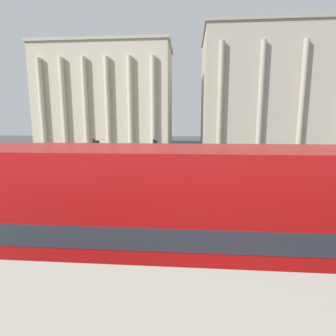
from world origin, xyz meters
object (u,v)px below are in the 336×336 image
pedestrian_white (274,153)px  pedestrian_yellow (255,192)px  traffic_light_near (96,163)px  pedestrian_olive (305,187)px  double_decker_bus (198,227)px  pedestrian_blue (212,193)px  plaza_building_left (106,98)px  traffic_light_mid (155,154)px  plaza_building_right (268,92)px

pedestrian_white → pedestrian_yellow: 21.35m
traffic_light_near → pedestrian_olive: size_ratio=2.30×
traffic_light_near → double_decker_bus: bearing=-56.9°
traffic_light_near → pedestrian_blue: bearing=-1.7°
pedestrian_white → plaza_building_left: bearing=-165.7°
traffic_light_mid → pedestrian_olive: traffic_light_mid is taller
double_decker_bus → traffic_light_mid: double_decker_bus is taller
plaza_building_right → pedestrian_white: bearing=-102.0°
plaza_building_right → pedestrian_white: 21.54m
pedestrian_yellow → traffic_light_mid: bearing=-131.9°
pedestrian_white → pedestrian_blue: 22.72m
traffic_light_mid → pedestrian_olive: (9.47, -4.65, -1.34)m
double_decker_bus → plaza_building_left: plaza_building_left is taller
plaza_building_left → traffic_light_near: (11.15, -37.94, -7.15)m
double_decker_bus → pedestrian_olive: size_ratio=6.49×
double_decker_bus → pedestrian_yellow: double_decker_bus is taller
traffic_light_near → pedestrian_white: traffic_light_near is taller
plaza_building_left → pedestrian_blue: bearing=-65.2°
pedestrian_yellow → pedestrian_olive: bearing=112.6°
plaza_building_left → traffic_light_near: 40.19m
pedestrian_olive → pedestrian_blue: (-5.53, -1.73, 0.01)m
plaza_building_right → pedestrian_yellow: plaza_building_right is taller
plaza_building_left → plaza_building_right: 31.32m
traffic_light_mid → pedestrian_white: bearing=46.1°
plaza_building_right → pedestrian_yellow: (-11.30, -38.86, -9.82)m
double_decker_bus → pedestrian_white: 30.58m
pedestrian_yellow → pedestrian_white: bearing=161.1°
plaza_building_right → traffic_light_mid: size_ratio=7.20×
plaza_building_left → plaza_building_right: plaza_building_right is taller
traffic_light_mid → pedestrian_white: traffic_light_mid is taller
traffic_light_near → plaza_building_right: bearing=62.8°
plaza_building_right → traffic_light_mid: plaza_building_right is taller
plaza_building_left → plaza_building_right: bearing=2.2°
plaza_building_right → pedestrian_white: (-4.01, -18.80, -9.72)m
pedestrian_white → pedestrian_blue: bearing=-68.1°
double_decker_bus → pedestrian_yellow: (3.45, 8.54, -1.36)m
plaza_building_left → pedestrian_yellow: plaza_building_left is taller
plaza_building_right → pedestrian_white: size_ratio=14.17×
plaza_building_left → pedestrian_blue: size_ratio=15.14×
double_decker_bus → pedestrian_blue: bearing=83.4°
pedestrian_yellow → traffic_light_near: bearing=-87.0°
plaza_building_left → traffic_light_mid: (13.64, -31.75, -7.37)m
traffic_light_near → pedestrian_white: bearing=51.7°
traffic_light_near → traffic_light_mid: 6.67m
plaza_building_left → double_decker_bus: bearing=-70.3°
plaza_building_left → pedestrian_olive: 43.99m
pedestrian_blue → traffic_light_near: bearing=-164.9°
plaza_building_left → pedestrian_white: size_ratio=14.41×
traffic_light_near → pedestrian_yellow: traffic_light_near is taller
pedestrian_olive → pedestrian_yellow: (-3.14, -1.24, -0.03)m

